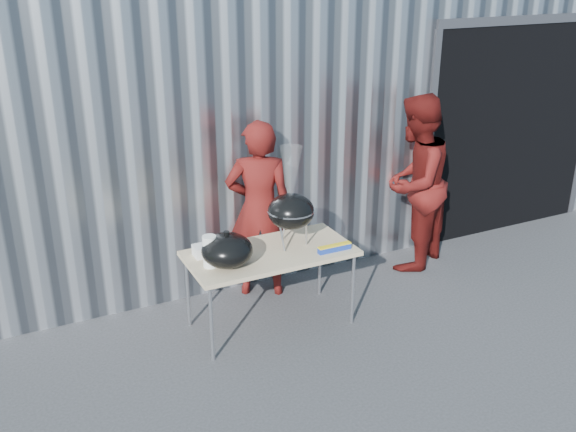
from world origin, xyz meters
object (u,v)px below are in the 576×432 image
folding_table (270,255)px  kettle_grill (291,202)px  person_bystander (414,183)px  person_cook (259,210)px

folding_table → kettle_grill: bearing=8.3°
person_bystander → kettle_grill: bearing=-15.0°
person_bystander → person_cook: bearing=-34.9°
folding_table → person_cook: 0.68m
kettle_grill → person_bystander: 1.77m
person_cook → person_bystander: (1.75, -0.16, 0.06)m
kettle_grill → person_bystander: bearing=14.7°
folding_table → kettle_grill: kettle_grill is taller
folding_table → person_bystander: bearing=14.0°
person_cook → person_bystander: 1.75m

